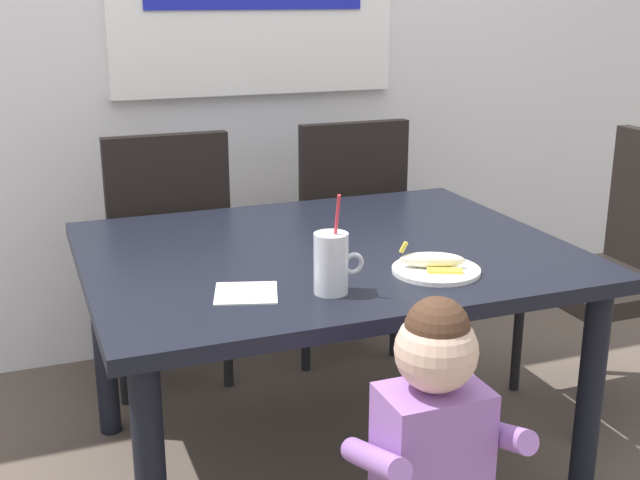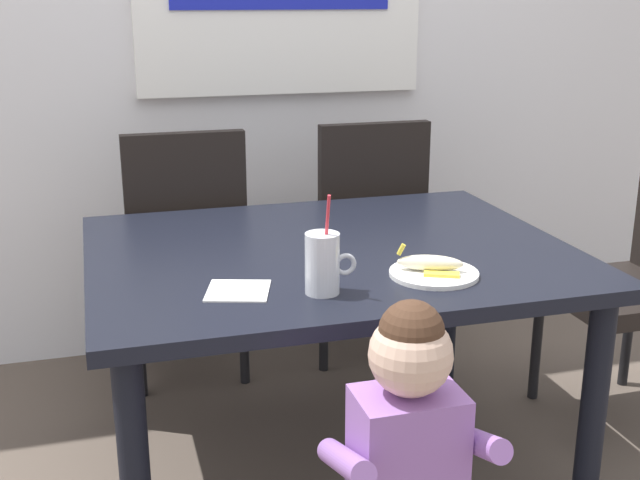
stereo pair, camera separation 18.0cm
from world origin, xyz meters
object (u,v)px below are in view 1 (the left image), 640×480
Objects in this scene: dining_chair_right at (342,225)px; paper_napkin at (246,293)px; dining_chair_far at (624,257)px; snack_plate at (436,270)px; toddler_standing at (432,439)px; milk_cup at (332,267)px; peeled_banana at (433,261)px; dining_chair_left at (165,245)px; dining_table at (326,276)px.

dining_chair_right reaches higher than paper_napkin.
dining_chair_far reaches higher than snack_plate.
milk_cup reaches higher than toddler_standing.
milk_cup is 0.31m from peeled_banana.
peeled_banana reaches higher than snack_plate.
toddler_standing is 0.56m from peeled_banana.
dining_chair_far reaches higher than paper_napkin.
dining_chair_far is at bearing 136.15° from dining_chair_right.
dining_chair_left reaches higher than paper_napkin.
snack_plate is 1.33× the size of peeled_banana.
snack_plate reaches higher than dining_table.
toddler_standing is 4.84× the size of peeled_banana.
dining_chair_left is 1.03m from paper_napkin.
snack_plate reaches higher than paper_napkin.
snack_plate is at bearing -69.92° from dining_chair_far.
snack_plate is (-0.17, -1.06, 0.18)m from dining_chair_right.
dining_chair_right is 4.17× the size of snack_plate.
peeled_banana is (0.30, 0.05, -0.04)m from milk_cup.
toddler_standing is at bearing -56.06° from dining_chair_far.
dining_chair_far is (0.75, -0.72, 0.00)m from dining_chair_right.
milk_cup is at bearing -18.46° from paper_napkin.
milk_cup is (0.21, -1.08, 0.24)m from dining_chair_left.
toddler_standing is (-1.17, -0.79, -0.02)m from dining_chair_far.
toddler_standing is 0.57m from paper_napkin.
dining_chair_right is at bearing 64.45° from dining_table.
dining_chair_far is at bearing 33.94° from toddler_standing.
dining_table is 1.41× the size of dining_chair_right.
dining_chair_left is 1.18m from snack_plate.
snack_plate is 0.51m from paper_napkin.
dining_chair_left is at bearing 114.14° from dining_table.
peeled_banana is (-0.01, 0.01, 0.03)m from snack_plate.
dining_chair_far is 1.00m from snack_plate.
paper_napkin is (-0.32, -0.28, 0.09)m from dining_table.
dining_chair_left reaches higher than toddler_standing.
dining_chair_right is 1.09m from snack_plate.
toddler_standing is 0.49m from milk_cup.
dining_chair_far is 1.48m from paper_napkin.
paper_napkin is at bearing -138.83° from dining_table.
dining_table is at bearing -88.10° from dining_chair_far.
dining_chair_far is at bearing 20.08° from snack_plate.
toddler_standing is at bearing -61.59° from paper_napkin.
dining_chair_far is 1.31m from milk_cup.
dining_chair_left is 1.15× the size of toddler_standing.
paper_napkin is at bearing 90.86° from dining_chair_left.
milk_cup is at bearing -172.54° from snack_plate.
dining_chair_left is 4.17× the size of snack_plate.
toddler_standing is at bearing -94.45° from dining_table.
snack_plate is 0.03m from peeled_banana.
milk_cup reaches higher than dining_table.
toddler_standing is 0.55m from snack_plate.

